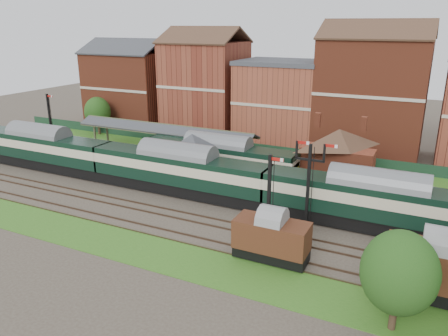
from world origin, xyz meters
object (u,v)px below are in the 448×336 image
at_px(semaphore_bracket, 309,181).
at_px(goods_van_a, 271,237).
at_px(signal_box, 192,158).
at_px(platform_railcar, 218,157).
at_px(dmu_train, 178,170).

bearing_deg(semaphore_bracket, goods_van_a, -98.76).
distance_m(signal_box, goods_van_a, 18.67).
relative_size(semaphore_bracket, platform_railcar, 0.43).
relative_size(signal_box, semaphore_bracket, 0.73).
bearing_deg(goods_van_a, dmu_train, 147.21).
bearing_deg(dmu_train, signal_box, 91.13).
relative_size(dmu_train, platform_railcar, 3.20).
bearing_deg(platform_railcar, semaphore_bracket, -33.92).
xyz_separation_m(signal_box, dmu_train, (0.06, -3.25, -0.45)).
distance_m(signal_box, semaphore_bracket, 16.16).
height_order(semaphore_bracket, platform_railcar, semaphore_bracket).
distance_m(semaphore_bracket, dmu_train, 15.30).
height_order(signal_box, semaphore_bracket, semaphore_bracket).
height_order(semaphore_bracket, goods_van_a, semaphore_bracket).
bearing_deg(signal_box, semaphore_bracket, -20.92).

